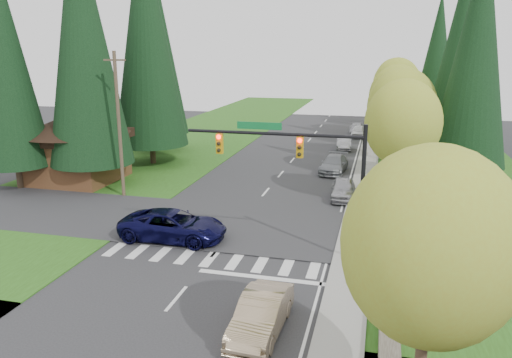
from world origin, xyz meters
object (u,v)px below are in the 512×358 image
at_px(parked_car_b, 334,164).
at_px(parked_car_d, 358,131).
at_px(parked_car_c, 344,143).
at_px(suv_navy, 173,226).
at_px(sedan_champagne, 261,314).
at_px(parked_car_a, 343,189).
at_px(parked_car_e, 357,129).

height_order(parked_car_b, parked_car_d, parked_car_b).
bearing_deg(parked_car_c, suv_navy, -108.04).
bearing_deg(parked_car_c, parked_car_b, -94.25).
height_order(sedan_champagne, parked_car_b, sedan_champagne).
height_order(parked_car_a, parked_car_c, parked_car_a).
relative_size(sedan_champagne, parked_car_a, 1.07).
bearing_deg(parked_car_b, parked_car_d, 90.54).
xyz_separation_m(parked_car_b, parked_car_d, (1.10, 18.18, -0.03)).
xyz_separation_m(parked_car_d, parked_car_e, (-0.32, 2.02, -0.05)).
xyz_separation_m(sedan_champagne, parked_car_a, (1.56, 17.81, -0.03)).
bearing_deg(parked_car_b, suv_navy, -107.57).
bearing_deg(parked_car_c, parked_car_a, -89.66).
relative_size(suv_navy, parked_car_b, 1.21).
distance_m(suv_navy, parked_car_b, 18.94).
bearing_deg(parked_car_e, parked_car_c, -97.71).
relative_size(suv_navy, parked_car_a, 1.42).
xyz_separation_m(suv_navy, parked_car_a, (8.37, 10.03, -0.11)).
bearing_deg(sedan_champagne, parked_car_c, 91.90).
bearing_deg(parked_car_e, suv_navy, -105.02).
relative_size(sedan_champagne, parked_car_e, 1.04).
distance_m(parked_car_a, parked_car_d, 25.76).
distance_m(sedan_champagne, parked_car_a, 17.88).
distance_m(parked_car_a, parked_car_b, 7.71).
distance_m(sedan_champagne, parked_car_c, 35.76).
xyz_separation_m(suv_navy, parked_car_b, (6.97, 17.61, -0.11)).
distance_m(sedan_champagne, parked_car_d, 43.59).
bearing_deg(parked_car_b, sedan_champagne, -86.35).
bearing_deg(parked_car_c, parked_car_e, 81.76).
relative_size(suv_navy, parked_car_c, 1.40).
xyz_separation_m(parked_car_c, parked_car_d, (1.05, 7.81, -0.02)).
xyz_separation_m(parked_car_a, parked_car_d, (-0.30, 25.76, -0.03)).
relative_size(sedan_champagne, parked_car_b, 0.91).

